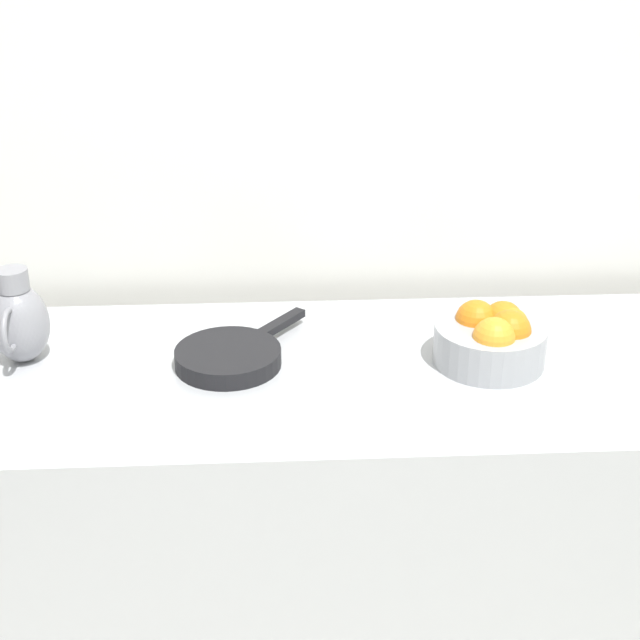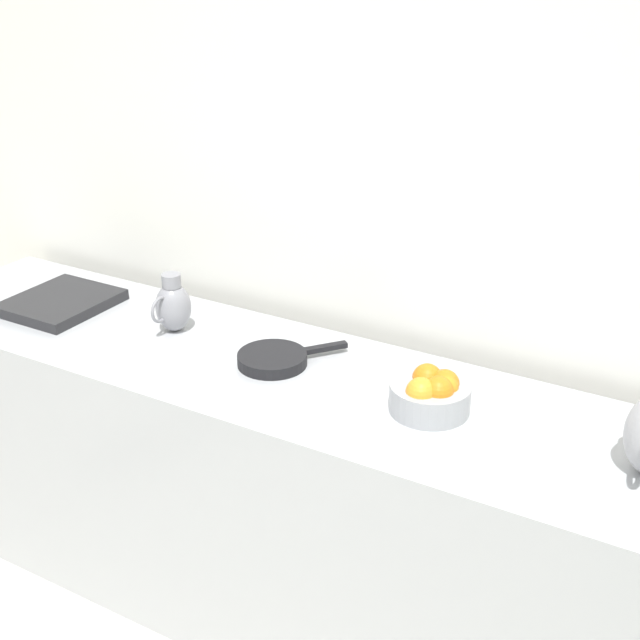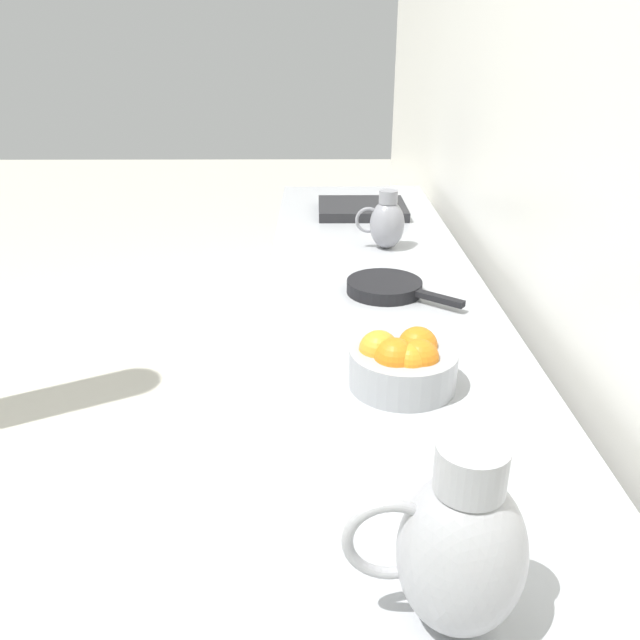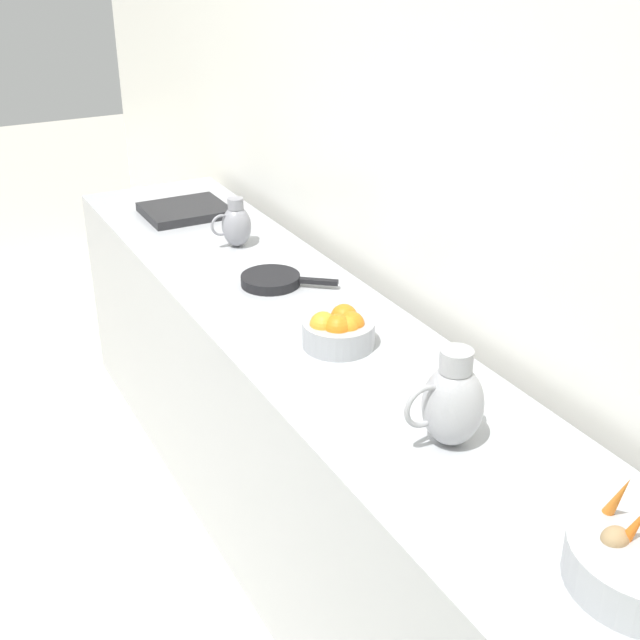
{
  "view_description": "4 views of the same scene",
  "coord_description": "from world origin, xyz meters",
  "px_view_note": "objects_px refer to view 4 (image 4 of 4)",
  "views": [
    {
      "loc": [
        -0.02,
        -0.22,
        1.71
      ],
      "look_at": [
        -1.33,
        -0.15,
        1.08
      ],
      "focal_mm": 49.96,
      "sensor_mm": 36.0,
      "label": 1
    },
    {
      "loc": [
        0.34,
        0.93,
        2.06
      ],
      "look_at": [
        -1.52,
        -0.14,
        1.08
      ],
      "focal_mm": 48.44,
      "sensor_mm": 36.0,
      "label": 2
    },
    {
      "loc": [
        -1.36,
        1.33,
        1.54
      ],
      "look_at": [
        -1.37,
        0.04,
        0.96
      ],
      "focal_mm": 36.15,
      "sensor_mm": 36.0,
      "label": 3
    },
    {
      "loc": [
        -0.44,
        2.12,
        2.05
      ],
      "look_at": [
        -1.47,
        0.2,
        0.99
      ],
      "focal_mm": 47.14,
      "sensor_mm": 36.0,
      "label": 4
    }
  ],
  "objects_px": {
    "metal_pitcher_short": "(236,225)",
    "skillet_on_counter": "(272,280)",
    "orange_bowl": "(339,330)",
    "metal_pitcher_tall": "(452,402)"
  },
  "relations": [
    {
      "from": "orange_bowl",
      "to": "metal_pitcher_short",
      "type": "distance_m",
      "value": 0.91
    },
    {
      "from": "orange_bowl",
      "to": "skillet_on_counter",
      "type": "bearing_deg",
      "value": -92.16
    },
    {
      "from": "metal_pitcher_tall",
      "to": "metal_pitcher_short",
      "type": "height_order",
      "value": "metal_pitcher_tall"
    },
    {
      "from": "orange_bowl",
      "to": "metal_pitcher_tall",
      "type": "xyz_separation_m",
      "value": [
        0.01,
        0.56,
        0.06
      ]
    },
    {
      "from": "skillet_on_counter",
      "to": "metal_pitcher_tall",
      "type": "bearing_deg",
      "value": 88.51
    },
    {
      "from": "orange_bowl",
      "to": "metal_pitcher_tall",
      "type": "height_order",
      "value": "metal_pitcher_tall"
    },
    {
      "from": "metal_pitcher_short",
      "to": "skillet_on_counter",
      "type": "height_order",
      "value": "metal_pitcher_short"
    },
    {
      "from": "orange_bowl",
      "to": "skillet_on_counter",
      "type": "relative_size",
      "value": 0.73
    },
    {
      "from": "orange_bowl",
      "to": "skillet_on_counter",
      "type": "xyz_separation_m",
      "value": [
        -0.02,
        -0.51,
        -0.04
      ]
    },
    {
      "from": "orange_bowl",
      "to": "metal_pitcher_short",
      "type": "bearing_deg",
      "value": -93.68
    }
  ]
}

